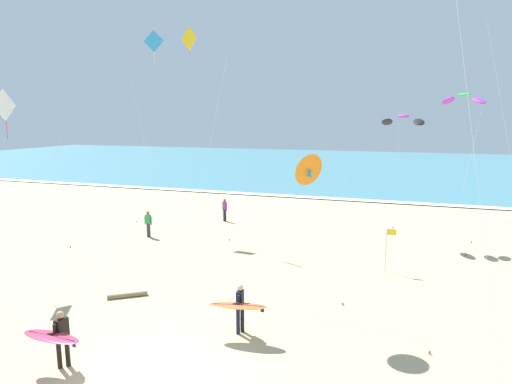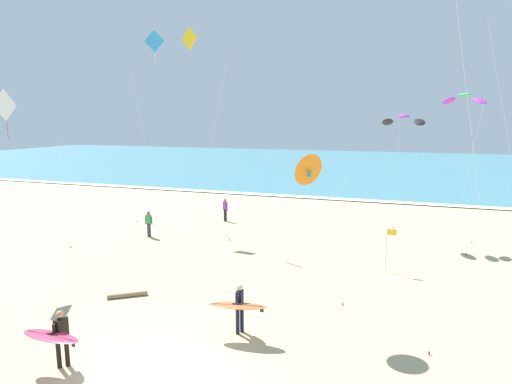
# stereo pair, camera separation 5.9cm
# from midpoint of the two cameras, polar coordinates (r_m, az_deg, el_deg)

# --- Properties ---
(ground_plane) EXTENTS (160.00, 160.00, 0.00)m
(ground_plane) POSITION_cam_midpoint_polar(r_m,az_deg,el_deg) (12.95, -14.45, -23.31)
(ground_plane) COLOR tan
(ocean_water) EXTENTS (160.00, 60.00, 0.08)m
(ocean_water) POSITION_cam_midpoint_polar(r_m,az_deg,el_deg) (67.45, 13.25, 3.57)
(ocean_water) COLOR teal
(ocean_water) RESTS_ON ground
(shoreline_foam) EXTENTS (160.00, 1.15, 0.01)m
(shoreline_foam) POSITION_cam_midpoint_polar(r_m,az_deg,el_deg) (38.24, 8.99, -0.79)
(shoreline_foam) COLOR white
(shoreline_foam) RESTS_ON ocean_water
(surfer_lead) EXTENTS (1.99, 1.01, 1.71)m
(surfer_lead) POSITION_cam_midpoint_polar(r_m,az_deg,el_deg) (14.18, -2.27, -15.11)
(surfer_lead) COLOR black
(surfer_lead) RESTS_ON ground
(surfer_trailing) EXTENTS (1.96, 0.97, 1.71)m
(surfer_trailing) POSITION_cam_midpoint_polar(r_m,az_deg,el_deg) (13.62, -25.31, -17.18)
(surfer_trailing) COLOR black
(surfer_trailing) RESTS_ON ground
(kite_delta_amber_mid) EXTENTS (1.74, 2.00, 5.91)m
(kite_delta_amber_mid) POSITION_cam_midpoint_polar(r_m,az_deg,el_deg) (14.37, 7.11, 2.99)
(kite_delta_amber_mid) COLOR orange
(kite_delta_amber_mid) RESTS_ON ground
(kite_diamond_cobalt_far) EXTENTS (2.47, 0.44, 12.64)m
(kite_diamond_cobalt_far) POSITION_cam_midpoint_polar(r_m,az_deg,el_deg) (29.21, -13.62, 18.47)
(kite_diamond_cobalt_far) COLOR #2D99DB
(kite_diamond_cobalt_far) RESTS_ON ground
(kite_diamond_ivory_high) EXTENTS (0.72, 4.49, 8.31)m
(kite_diamond_ivory_high) POSITION_cam_midpoint_polar(r_m,az_deg,el_deg) (21.73, -30.58, 9.50)
(kite_diamond_ivory_high) COLOR white
(kite_diamond_ivory_high) RESTS_ON ground
(kite_arc_emerald_distant) EXTENTS (2.68, 3.14, 8.57)m
(kite_arc_emerald_distant) POSITION_cam_midpoint_polar(r_m,az_deg,el_deg) (28.57, 26.47, 11.21)
(kite_arc_emerald_distant) COLOR purple
(kite_arc_emerald_distant) RESTS_ON ground
(kite_arc_violet_close) EXTENTS (2.45, 2.86, 7.31)m
(kite_arc_violet_close) POSITION_cam_midpoint_polar(r_m,az_deg,el_deg) (25.97, 19.42, 9.15)
(kite_arc_violet_close) COLOR black
(kite_arc_violet_close) RESTS_ON ground
(kite_diamond_golden_extra) EXTENTS (3.64, 1.64, 12.44)m
(kite_diamond_golden_extra) POSITION_cam_midpoint_polar(r_m,az_deg,el_deg) (26.67, -8.78, 19.05)
(kite_diamond_golden_extra) COLOR yellow
(kite_diamond_golden_extra) RESTS_ON ground
(bystander_purple_top) EXTENTS (0.44, 0.32, 1.59)m
(bystander_purple_top) POSITION_cam_midpoint_polar(r_m,az_deg,el_deg) (29.43, -4.14, -2.41)
(bystander_purple_top) COLOR black
(bystander_purple_top) RESTS_ON ground
(bystander_green_top) EXTENTS (0.50, 0.22, 1.59)m
(bystander_green_top) POSITION_cam_midpoint_polar(r_m,az_deg,el_deg) (26.26, -14.26, -4.19)
(bystander_green_top) COLOR #2D334C
(bystander_green_top) RESTS_ON ground
(lifeguard_flag) EXTENTS (0.45, 0.05, 2.10)m
(lifeguard_flag) POSITION_cam_midpoint_polar(r_m,az_deg,el_deg) (20.58, 17.48, -6.89)
(lifeguard_flag) COLOR silver
(lifeguard_flag) RESTS_ON ground
(driftwood_log) EXTENTS (1.37, 1.04, 0.18)m
(driftwood_log) POSITION_cam_midpoint_polar(r_m,az_deg,el_deg) (18.04, -16.92, -13.21)
(driftwood_log) COLOR #846B4C
(driftwood_log) RESTS_ON ground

